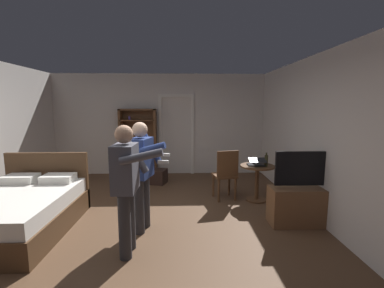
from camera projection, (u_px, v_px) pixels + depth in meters
The scene contains 14 objects.
ground_plane at pixel (142, 228), 4.03m from camera, with size 7.22×7.22×0.00m, color brown.
wall_back at pixel (160, 125), 7.15m from camera, with size 5.78×0.12×2.65m, color silver.
wall_right at pixel (332, 140), 3.93m from camera, with size 0.12×6.81×2.65m, color silver.
doorway_frame at pixel (176, 129), 7.10m from camera, with size 0.93×0.08×2.13m.
bed at pixel (20, 211), 3.92m from camera, with size 1.40×1.94×1.02m.
bookshelf at pixel (138, 140), 6.96m from camera, with size 0.94×0.32×1.75m.
tv_flatscreen at pixel (302, 202), 4.13m from camera, with size 0.99×0.40×1.16m.
side_table at pixel (257, 177), 5.14m from camera, with size 0.65×0.65×0.70m.
laptop at pixel (257, 163), 5.05m from camera, with size 0.34×0.34×0.16m.
bottle_on_table at pixel (266, 161), 5.01m from camera, with size 0.06×0.06×0.26m.
wooden_chair at pixel (226, 173), 5.17m from camera, with size 0.49×0.49×0.99m.
person_blue_shirt at pixel (127, 182), 3.22m from camera, with size 0.67×0.57×1.61m.
person_striped_shirt at pixel (142, 170), 3.85m from camera, with size 0.61×0.66×1.61m.
suitcase_dark at pixel (156, 176), 6.34m from camera, with size 0.48×0.39×0.33m, color black.
Camera 1 is at (0.64, -3.83, 1.84)m, focal length 24.97 mm.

